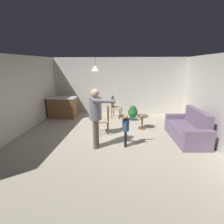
{
  "coord_description": "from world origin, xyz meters",
  "views": [
    {
      "loc": [
        0.66,
        -5.14,
        2.41
      ],
      "look_at": [
        0.1,
        -0.18,
        1.0
      ],
      "focal_mm": 27.54,
      "sensor_mm": 36.0,
      "label": 1
    }
  ],
  "objects_px": {
    "dining_chair_by_counter": "(115,106)",
    "kitchen_counter": "(63,107)",
    "person_adult": "(96,112)",
    "potted_plant_corner": "(133,112)",
    "person_child": "(126,127)",
    "spare_remote_on_table": "(142,115)",
    "dining_chair_near_wall": "(105,119)",
    "side_table_by_couch": "(142,120)",
    "couch_floral": "(188,130)"
  },
  "relations": [
    {
      "from": "dining_chair_by_counter",
      "to": "side_table_by_couch",
      "type": "bearing_deg",
      "value": 50.99
    },
    {
      "from": "person_adult",
      "to": "potted_plant_corner",
      "type": "height_order",
      "value": "person_adult"
    },
    {
      "from": "person_child",
      "to": "potted_plant_corner",
      "type": "distance_m",
      "value": 2.56
    },
    {
      "from": "potted_plant_corner",
      "to": "person_adult",
      "type": "bearing_deg",
      "value": -111.66
    },
    {
      "from": "person_adult",
      "to": "person_child",
      "type": "bearing_deg",
      "value": 103.85
    },
    {
      "from": "person_child",
      "to": "dining_chair_near_wall",
      "type": "distance_m",
      "value": 1.21
    },
    {
      "from": "couch_floral",
      "to": "spare_remote_on_table",
      "type": "bearing_deg",
      "value": 55.23
    },
    {
      "from": "person_adult",
      "to": "dining_chair_by_counter",
      "type": "bearing_deg",
      "value": 178.22
    },
    {
      "from": "kitchen_counter",
      "to": "person_child",
      "type": "bearing_deg",
      "value": -40.86
    },
    {
      "from": "side_table_by_couch",
      "to": "person_child",
      "type": "height_order",
      "value": "person_child"
    },
    {
      "from": "dining_chair_by_counter",
      "to": "kitchen_counter",
      "type": "bearing_deg",
      "value": -76.78
    },
    {
      "from": "dining_chair_by_counter",
      "to": "potted_plant_corner",
      "type": "relative_size",
      "value": 1.53
    },
    {
      "from": "kitchen_counter",
      "to": "dining_chair_by_counter",
      "type": "relative_size",
      "value": 1.26
    },
    {
      "from": "potted_plant_corner",
      "to": "spare_remote_on_table",
      "type": "bearing_deg",
      "value": -72.6
    },
    {
      "from": "person_adult",
      "to": "dining_chair_near_wall",
      "type": "bearing_deg",
      "value": 179.14
    },
    {
      "from": "dining_chair_near_wall",
      "to": "person_adult",
      "type": "bearing_deg",
      "value": 163.13
    },
    {
      "from": "kitchen_counter",
      "to": "spare_remote_on_table",
      "type": "bearing_deg",
      "value": -16.99
    },
    {
      "from": "person_child",
      "to": "spare_remote_on_table",
      "type": "relative_size",
      "value": 7.72
    },
    {
      "from": "person_child",
      "to": "dining_chair_by_counter",
      "type": "xyz_separation_m",
      "value": [
        -0.59,
        2.8,
        -0.08
      ]
    },
    {
      "from": "couch_floral",
      "to": "kitchen_counter",
      "type": "bearing_deg",
      "value": 63.03
    },
    {
      "from": "person_adult",
      "to": "spare_remote_on_table",
      "type": "distance_m",
      "value": 2.24
    },
    {
      "from": "kitchen_counter",
      "to": "dining_chair_near_wall",
      "type": "height_order",
      "value": "dining_chair_near_wall"
    },
    {
      "from": "person_adult",
      "to": "spare_remote_on_table",
      "type": "bearing_deg",
      "value": 143.39
    },
    {
      "from": "potted_plant_corner",
      "to": "side_table_by_couch",
      "type": "bearing_deg",
      "value": -70.13
    },
    {
      "from": "person_child",
      "to": "spare_remote_on_table",
      "type": "xyz_separation_m",
      "value": [
        0.54,
        1.51,
        -0.09
      ]
    },
    {
      "from": "dining_chair_by_counter",
      "to": "person_adult",
      "type": "bearing_deg",
      "value": 2.92
    },
    {
      "from": "side_table_by_couch",
      "to": "potted_plant_corner",
      "type": "height_order",
      "value": "potted_plant_corner"
    },
    {
      "from": "couch_floral",
      "to": "person_child",
      "type": "xyz_separation_m",
      "value": [
        -1.99,
        -0.73,
        0.29
      ]
    },
    {
      "from": "side_table_by_couch",
      "to": "spare_remote_on_table",
      "type": "height_order",
      "value": "spare_remote_on_table"
    },
    {
      "from": "side_table_by_couch",
      "to": "dining_chair_near_wall",
      "type": "distance_m",
      "value": 1.5
    },
    {
      "from": "kitchen_counter",
      "to": "dining_chair_by_counter",
      "type": "height_order",
      "value": "dining_chair_by_counter"
    },
    {
      "from": "side_table_by_couch",
      "to": "dining_chair_by_counter",
      "type": "relative_size",
      "value": 0.52
    },
    {
      "from": "couch_floral",
      "to": "kitchen_counter",
      "type": "relative_size",
      "value": 1.5
    },
    {
      "from": "kitchen_counter",
      "to": "person_adult",
      "type": "xyz_separation_m",
      "value": [
        2.13,
        -2.74,
        0.61
      ]
    },
    {
      "from": "person_adult",
      "to": "potted_plant_corner",
      "type": "bearing_deg",
      "value": 161.65
    },
    {
      "from": "person_adult",
      "to": "kitchen_counter",
      "type": "bearing_deg",
      "value": -138.83
    },
    {
      "from": "person_child",
      "to": "spare_remote_on_table",
      "type": "distance_m",
      "value": 1.6
    },
    {
      "from": "side_table_by_couch",
      "to": "spare_remote_on_table",
      "type": "relative_size",
      "value": 4.0
    },
    {
      "from": "dining_chair_near_wall",
      "to": "potted_plant_corner",
      "type": "xyz_separation_m",
      "value": [
        0.99,
        1.61,
        -0.18
      ]
    },
    {
      "from": "couch_floral",
      "to": "kitchen_counter",
      "type": "xyz_separation_m",
      "value": [
        -4.98,
        1.86,
        0.15
      ]
    },
    {
      "from": "person_adult",
      "to": "person_child",
      "type": "distance_m",
      "value": 0.98
    },
    {
      "from": "person_child",
      "to": "dining_chair_by_counter",
      "type": "height_order",
      "value": "person_child"
    },
    {
      "from": "person_adult",
      "to": "spare_remote_on_table",
      "type": "height_order",
      "value": "person_adult"
    },
    {
      "from": "person_child",
      "to": "dining_chair_by_counter",
      "type": "bearing_deg",
      "value": -174.36
    },
    {
      "from": "dining_chair_by_counter",
      "to": "potted_plant_corner",
      "type": "height_order",
      "value": "dining_chair_by_counter"
    },
    {
      "from": "person_child",
      "to": "spare_remote_on_table",
      "type": "bearing_deg",
      "value": 154.04
    },
    {
      "from": "person_child",
      "to": "dining_chair_near_wall",
      "type": "relative_size",
      "value": 1.0
    },
    {
      "from": "kitchen_counter",
      "to": "dining_chair_by_counter",
      "type": "distance_m",
      "value": 2.41
    },
    {
      "from": "dining_chair_near_wall",
      "to": "potted_plant_corner",
      "type": "height_order",
      "value": "dining_chair_near_wall"
    },
    {
      "from": "side_table_by_couch",
      "to": "person_child",
      "type": "distance_m",
      "value": 1.68
    }
  ]
}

